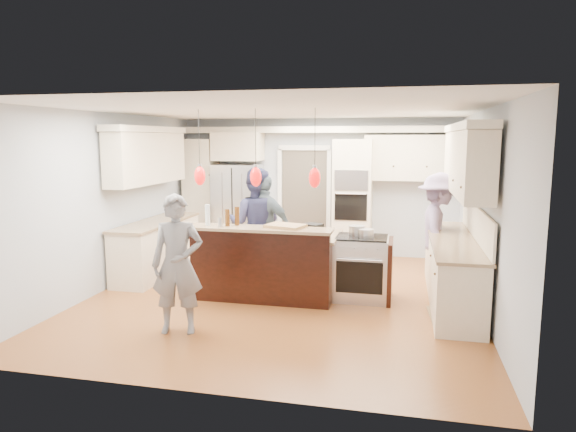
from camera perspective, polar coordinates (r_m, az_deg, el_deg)
name	(u,v)px	position (r m, az deg, el deg)	size (l,w,h in m)	color
ground_plane	(283,296)	(7.67, -0.58, -8.91)	(6.00, 6.00, 0.00)	#A8612E
room_shell	(283,173)	(7.33, -0.60, 4.77)	(5.54, 6.04, 2.72)	#B2BCC6
refrigerator	(238,209)	(10.38, -5.60, 0.76)	(0.90, 0.70, 1.80)	#B7B7BC
oven_column	(353,200)	(9.90, 7.18, 1.82)	(0.72, 0.69, 2.30)	beige
back_upper_cabinets	(278,171)	(10.20, -1.14, 5.00)	(5.30, 0.61, 2.54)	beige
right_counter_run	(457,229)	(7.57, 18.29, -1.37)	(0.64, 3.10, 2.51)	beige
left_cabinets	(154,213)	(9.02, -14.70, 0.33)	(0.64, 2.30, 2.51)	beige
kitchen_island	(268,262)	(7.67, -2.27, -5.17)	(2.10, 1.46, 1.12)	black
island_range	(363,268)	(7.52, 8.37, -5.74)	(0.82, 0.71, 0.92)	#B7B7BC
pendant_lights	(256,177)	(6.91, -3.59, 4.40)	(1.75, 0.15, 1.03)	black
person_bar_end	(177,264)	(6.24, -12.18, -5.26)	(0.61, 0.40, 1.67)	slate
person_far_left	(255,224)	(8.42, -3.66, -0.91)	(0.89, 0.70, 1.84)	#2A2D52
person_far_right	(265,228)	(8.39, -2.59, -1.31)	(1.02, 0.42, 1.73)	#455560
person_range_side	(439,230)	(8.33, 16.41, -1.51)	(1.16, 0.67, 1.79)	gray
floor_rug	(456,319)	(7.09, 18.12, -10.80)	(0.64, 0.94, 0.01)	#8D714D
water_bottle	(208,215)	(7.16, -8.93, 0.12)	(0.07, 0.07, 0.29)	silver
beer_bottle_a	(227,217)	(7.09, -6.78, -0.16)	(0.06, 0.06, 0.23)	#4D2B0D
beer_bottle_b	(228,218)	(7.06, -6.72, -0.24)	(0.05, 0.05, 0.22)	#4D2B0D
beer_bottle_c	(237,216)	(7.11, -5.69, 0.00)	(0.06, 0.06, 0.26)	#4D2B0D
drink_can	(221,222)	(7.01, -7.50, -0.70)	(0.07, 0.07, 0.13)	#B7B7BC
cutting_board	(285,226)	(6.93, -0.28, -1.11)	(0.50, 0.35, 0.04)	#B08151
pot_large	(357,230)	(7.52, 7.66, -1.58)	(0.23, 0.23, 0.14)	#B7B7BC
pot_small	(366,233)	(7.39, 8.66, -1.88)	(0.23, 0.23, 0.11)	#B7B7BC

